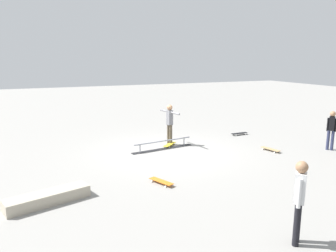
% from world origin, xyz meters
% --- Properties ---
extents(ground_plane, '(60.00, 60.00, 0.00)m').
position_xyz_m(ground_plane, '(0.00, 0.00, 0.00)').
color(ground_plane, gray).
extents(grind_rail, '(2.62, 0.62, 0.34)m').
position_xyz_m(grind_rail, '(0.08, -0.41, 0.15)').
color(grind_rail, black).
rests_on(grind_rail, ground_plane).
extents(skate_ledge, '(2.05, 1.06, 0.28)m').
position_xyz_m(skate_ledge, '(4.47, 2.97, 0.14)').
color(skate_ledge, '#B2A893').
rests_on(skate_ledge, ground_plane).
extents(skater_main, '(0.31, 1.31, 1.63)m').
position_xyz_m(skater_main, '(-0.42, -0.90, 0.95)').
color(skater_main, brown).
rests_on(skater_main, ground_plane).
extents(skateboard_main, '(0.74, 0.67, 0.09)m').
position_xyz_m(skateboard_main, '(-0.33, -0.69, 0.07)').
color(skateboard_main, yellow).
rests_on(skateboard_main, ground_plane).
extents(bystander_white_shirt, '(0.32, 0.30, 1.63)m').
position_xyz_m(bystander_white_shirt, '(0.28, 6.69, 0.92)').
color(bystander_white_shirt, black).
rests_on(bystander_white_shirt, ground_plane).
extents(bystander_black_shirt, '(0.26, 0.31, 1.50)m').
position_xyz_m(bystander_black_shirt, '(-5.71, 2.20, 0.85)').
color(bystander_black_shirt, '#2D3351').
rests_on(bystander_black_shirt, ground_plane).
extents(loose_skateboard_orange, '(0.49, 0.82, 0.09)m').
position_xyz_m(loose_skateboard_orange, '(1.48, 2.89, 0.07)').
color(loose_skateboard_orange, orange).
rests_on(loose_skateboard_orange, ground_plane).
extents(loose_skateboard_black, '(0.81, 0.29, 0.09)m').
position_xyz_m(loose_skateboard_black, '(-4.02, -1.22, 0.07)').
color(loose_skateboard_black, black).
rests_on(loose_skateboard_black, ground_plane).
extents(loose_skateboard_natural, '(0.38, 0.82, 0.09)m').
position_xyz_m(loose_skateboard_natural, '(-3.54, 1.44, 0.07)').
color(loose_skateboard_natural, tan).
rests_on(loose_skateboard_natural, ground_plane).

